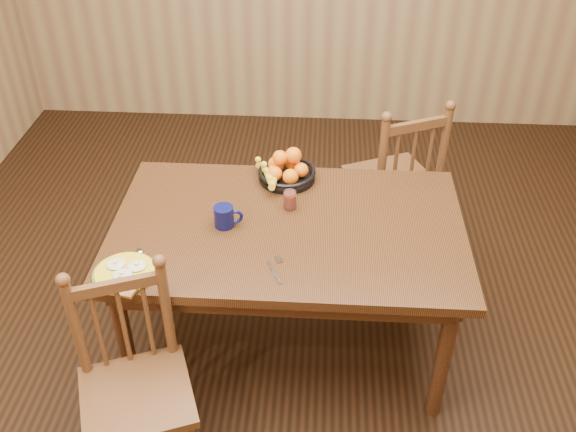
# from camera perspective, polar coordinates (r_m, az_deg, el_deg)

# --- Properties ---
(room) EXTENTS (4.52, 5.02, 2.72)m
(room) POSITION_cam_1_polar(r_m,az_deg,el_deg) (2.59, -0.00, 9.86)
(room) COLOR black
(room) RESTS_ON ground
(dining_table) EXTENTS (1.60, 1.00, 0.75)m
(dining_table) POSITION_cam_1_polar(r_m,az_deg,el_deg) (2.96, -0.00, -2.11)
(dining_table) COLOR black
(dining_table) RESTS_ON ground
(chair_far) EXTENTS (0.59, 0.58, 1.00)m
(chair_far) POSITION_cam_1_polar(r_m,az_deg,el_deg) (3.75, 9.50, 3.15)
(chair_far) COLOR #472715
(chair_far) RESTS_ON ground
(chair_near) EXTENTS (0.54, 0.53, 0.94)m
(chair_near) POSITION_cam_1_polar(r_m,az_deg,el_deg) (2.70, -13.46, -14.42)
(chair_near) COLOR #472715
(chair_near) RESTS_ON ground
(breakfast_plate) EXTENTS (0.26, 0.30, 0.04)m
(breakfast_plate) POSITION_cam_1_polar(r_m,az_deg,el_deg) (2.72, -14.30, -4.92)
(breakfast_plate) COLOR #59601E
(breakfast_plate) RESTS_ON dining_table
(fork) EXTENTS (0.07, 0.18, 0.00)m
(fork) POSITION_cam_1_polar(r_m,az_deg,el_deg) (2.67, -1.09, -4.62)
(fork) COLOR silver
(fork) RESTS_ON dining_table
(spoon) EXTENTS (0.07, 0.15, 0.01)m
(spoon) POSITION_cam_1_polar(r_m,az_deg,el_deg) (2.81, -13.08, -3.36)
(spoon) COLOR silver
(spoon) RESTS_ON dining_table
(coffee_mug) EXTENTS (0.13, 0.09, 0.10)m
(coffee_mug) POSITION_cam_1_polar(r_m,az_deg,el_deg) (2.89, -5.63, -0.03)
(coffee_mug) COLOR #0A0D3C
(coffee_mug) RESTS_ON dining_table
(juice_glass) EXTENTS (0.06, 0.06, 0.09)m
(juice_glass) POSITION_cam_1_polar(r_m,az_deg,el_deg) (2.99, 0.17, 1.39)
(juice_glass) COLOR silver
(juice_glass) RESTS_ON dining_table
(fruit_bowl) EXTENTS (0.32, 0.32, 0.17)m
(fruit_bowl) POSITION_cam_1_polar(r_m,az_deg,el_deg) (3.19, -0.23, 4.06)
(fruit_bowl) COLOR black
(fruit_bowl) RESTS_ON dining_table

